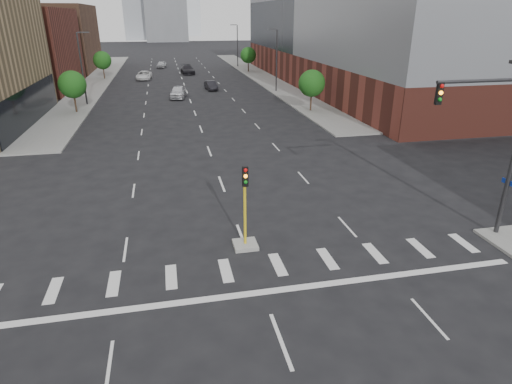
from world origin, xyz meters
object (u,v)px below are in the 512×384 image
object	(u,v)px
median_traffic_signal	(245,230)
car_mid_right	(211,86)
mast_arm_signal	(504,133)
car_distant	(161,64)
car_far_left	(144,75)
car_deep_right	(188,70)
car_near_left	(178,92)

from	to	relation	value
median_traffic_signal	car_mid_right	xyz separation A→B (m)	(3.88, 49.97, -0.29)
mast_arm_signal	car_mid_right	world-z (taller)	mast_arm_signal
car_mid_right	car_distant	size ratio (longest dim) A/B	0.95
car_far_left	car_distant	xyz separation A→B (m)	(3.26, 18.56, -0.01)
car_mid_right	car_deep_right	xyz separation A→B (m)	(-2.38, 20.84, 0.16)
car_mid_right	car_distant	xyz separation A→B (m)	(-7.44, 32.92, 0.06)
car_far_left	car_near_left	bearing A→B (deg)	-70.92
car_far_left	car_deep_right	bearing A→B (deg)	42.42
mast_arm_signal	car_deep_right	world-z (taller)	mast_arm_signal
median_traffic_signal	mast_arm_signal	xyz separation A→B (m)	(12.61, -1.47, 4.67)
median_traffic_signal	car_distant	world-z (taller)	median_traffic_signal
mast_arm_signal	car_near_left	size ratio (longest dim) A/B	1.81
car_mid_right	car_distant	bearing A→B (deg)	97.03
car_deep_right	car_near_left	bearing A→B (deg)	-100.04
median_traffic_signal	car_far_left	xyz separation A→B (m)	(-6.83, 64.33, -0.22)
mast_arm_signal	car_mid_right	bearing A→B (deg)	99.64
car_mid_right	car_far_left	world-z (taller)	car_far_left
car_far_left	median_traffic_signal	bearing A→B (deg)	-79.40
median_traffic_signal	car_deep_right	distance (m)	70.82
car_near_left	mast_arm_signal	bearing A→B (deg)	-63.16
median_traffic_signal	car_distant	size ratio (longest dim) A/B	1.01
median_traffic_signal	car_near_left	bearing A→B (deg)	91.96
mast_arm_signal	car_near_left	world-z (taller)	mast_arm_signal
car_near_left	car_far_left	distance (m)	21.22
car_mid_right	mast_arm_signal	bearing A→B (deg)	-86.07
car_near_left	car_mid_right	bearing A→B (deg)	58.50
median_traffic_signal	car_near_left	world-z (taller)	median_traffic_signal
car_far_left	car_deep_right	xyz separation A→B (m)	(8.33, 6.48, 0.09)
mast_arm_signal	car_far_left	xyz separation A→B (m)	(-19.44, 65.80, -4.89)
car_mid_right	car_far_left	size ratio (longest dim) A/B	0.76
mast_arm_signal	car_far_left	bearing A→B (deg)	106.46
car_near_left	car_far_left	xyz separation A→B (m)	(-5.33, 20.54, -0.10)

